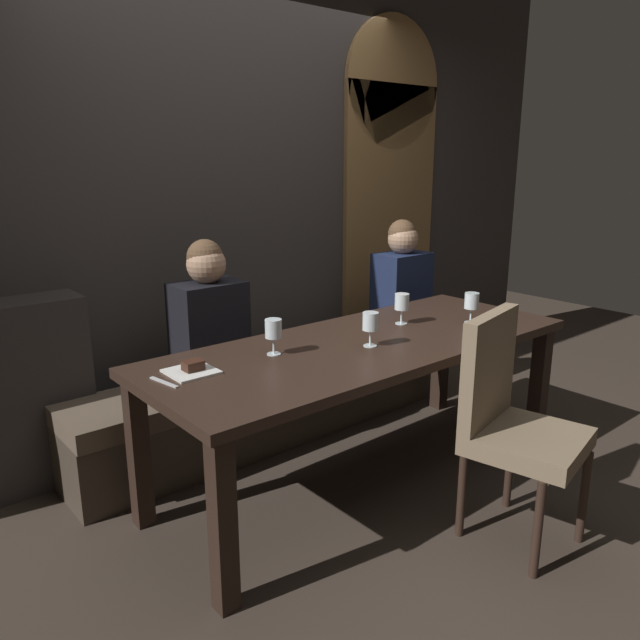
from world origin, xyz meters
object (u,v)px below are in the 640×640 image
at_px(dining_table, 365,358).
at_px(chair_near_side, 511,414).
at_px(diner_redhead, 209,316).
at_px(fork_on_table, 164,382).
at_px(dessert_plate, 192,369).
at_px(banquette_bench, 281,397).
at_px(wine_glass_near_right, 273,330).
at_px(wine_glass_near_left, 371,323).
at_px(diner_bearded, 402,280).
at_px(wine_glass_end_left, 402,303).
at_px(wine_glass_center_back, 472,302).

relative_size(dining_table, chair_near_side, 2.24).
bearing_deg(diner_redhead, fork_on_table, -133.05).
height_order(diner_redhead, dessert_plate, diner_redhead).
bearing_deg(banquette_bench, wine_glass_near_right, -128.28).
bearing_deg(dining_table, wine_glass_near_left, -117.93).
relative_size(diner_redhead, diner_bearded, 0.99).
height_order(banquette_bench, diner_redhead, diner_redhead).
bearing_deg(banquette_bench, dessert_plate, -147.04).
xyz_separation_m(banquette_bench, wine_glass_end_left, (0.37, -0.60, 0.63)).
relative_size(chair_near_side, diner_redhead, 1.30).
xyz_separation_m(chair_near_side, diner_bearded, (0.84, 1.40, 0.25)).
bearing_deg(wine_glass_center_back, fork_on_table, 172.20).
relative_size(dining_table, dessert_plate, 11.58).
xyz_separation_m(banquette_bench, wine_glass_center_back, (0.67, -0.82, 0.63)).
xyz_separation_m(dining_table, diner_redhead, (-0.46, 0.68, 0.15)).
bearing_deg(dessert_plate, wine_glass_near_left, -14.72).
distance_m(banquette_bench, diner_bearded, 1.15).
bearing_deg(dessert_plate, banquette_bench, 32.96).
bearing_deg(diner_bearded, dessert_plate, -163.87).
bearing_deg(dining_table, diner_bearded, 34.37).
height_order(banquette_bench, wine_glass_near_left, wine_glass_near_left).
xyz_separation_m(diner_bearded, wine_glass_near_right, (-1.45, -0.56, 0.05)).
bearing_deg(banquette_bench, fork_on_table, -149.41).
height_order(wine_glass_near_right, wine_glass_end_left, same).
relative_size(wine_glass_near_right, wine_glass_near_left, 1.00).
bearing_deg(dining_table, banquette_bench, 90.00).
xyz_separation_m(dining_table, wine_glass_near_left, (-0.04, -0.07, 0.20)).
bearing_deg(chair_near_side, wine_glass_end_left, 75.37).
xyz_separation_m(wine_glass_near_right, wine_glass_near_left, (0.42, -0.19, -0.00)).
height_order(dining_table, wine_glass_center_back, wine_glass_center_back).
xyz_separation_m(dessert_plate, fork_on_table, (-0.14, -0.04, -0.01)).
bearing_deg(fork_on_table, wine_glass_near_right, -8.34).
distance_m(dining_table, wine_glass_center_back, 0.71).
bearing_deg(chair_near_side, wine_glass_center_back, 49.42).
bearing_deg(diner_redhead, wine_glass_near_right, -89.39).
height_order(chair_near_side, wine_glass_center_back, chair_near_side).
bearing_deg(diner_bearded, wine_glass_near_right, -158.93).
bearing_deg(wine_glass_center_back, chair_near_side, -130.58).
height_order(diner_bearded, wine_glass_near_left, diner_bearded).
distance_m(dining_table, wine_glass_end_left, 0.43).
bearing_deg(diner_redhead, wine_glass_center_back, -35.39).
height_order(dining_table, diner_redhead, diner_redhead).
relative_size(chair_near_side, dessert_plate, 5.16).
bearing_deg(fork_on_table, banquette_bench, 20.98).
bearing_deg(chair_near_side, fork_on_table, 144.21).
distance_m(wine_glass_center_back, fork_on_table, 1.69).
height_order(dining_table, diner_bearded, diner_bearded).
bearing_deg(chair_near_side, dessert_plate, 139.34).
distance_m(diner_bearded, wine_glass_near_left, 1.28).
bearing_deg(diner_redhead, dessert_plate, -126.12).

